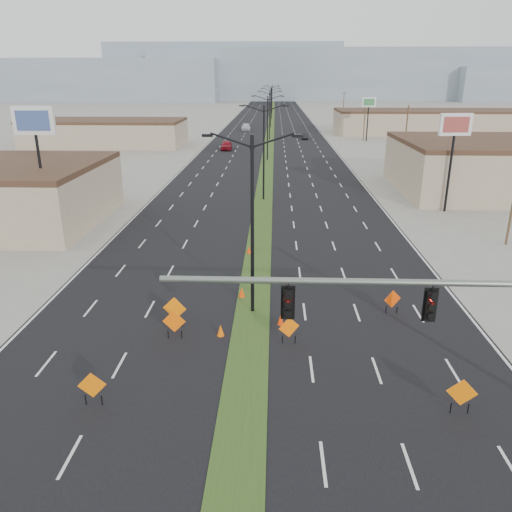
{
  "coord_description": "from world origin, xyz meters",
  "views": [
    {
      "loc": [
        1.16,
        -14.05,
        12.78
      ],
      "look_at": [
        0.18,
        12.56,
        3.2
      ],
      "focal_mm": 35.0,
      "sensor_mm": 36.0,
      "label": 1
    }
  ],
  "objects_px": {
    "streetlight_1": "(264,150)",
    "construction_sign_0": "(92,386)",
    "construction_sign_4": "(462,394)",
    "cone_1": "(242,292)",
    "streetlight_2": "(268,126)",
    "car_left": "(226,145)",
    "car_far": "(246,127)",
    "streetlight_0": "(252,221)",
    "streetlight_3": "(270,114)",
    "construction_sign_3": "(289,328)",
    "cone_3": "(249,250)",
    "pole_sign_east_far": "(369,106)",
    "streetlight_6": "(272,98)",
    "construction_sign_1": "(174,322)",
    "cone_2": "(281,319)",
    "signal_mast": "(483,318)",
    "construction_sign_2": "(175,309)",
    "cone_0": "(221,330)",
    "car_mid": "(305,136)",
    "construction_sign_5": "(392,300)",
    "pole_sign_east_near": "(455,132)",
    "streetlight_4": "(271,106)",
    "pole_sign_west": "(35,130)",
    "streetlight_5": "(272,102)"
  },
  "relations": [
    {
      "from": "cone_2",
      "to": "construction_sign_4",
      "type": "bearing_deg",
      "value": -46.14
    },
    {
      "from": "signal_mast",
      "to": "construction_sign_1",
      "type": "distance_m",
      "value": 14.61
    },
    {
      "from": "streetlight_6",
      "to": "cone_2",
      "type": "distance_m",
      "value": 169.69
    },
    {
      "from": "streetlight_3",
      "to": "cone_0",
      "type": "xyz_separation_m",
      "value": [
        -1.54,
        -86.99,
        -5.09
      ]
    },
    {
      "from": "streetlight_5",
      "to": "pole_sign_west",
      "type": "distance_m",
      "value": 125.86
    },
    {
      "from": "streetlight_0",
      "to": "construction_sign_3",
      "type": "xyz_separation_m",
      "value": [
        2.0,
        -3.65,
        -4.55
      ]
    },
    {
      "from": "streetlight_2",
      "to": "construction_sign_0",
      "type": "relative_size",
      "value": 6.54
    },
    {
      "from": "streetlight_5",
      "to": "pole_sign_west",
      "type": "xyz_separation_m",
      "value": [
        -18.7,
        -124.42,
        3.26
      ]
    },
    {
      "from": "pole_sign_west",
      "to": "pole_sign_east_far",
      "type": "bearing_deg",
      "value": 58.11
    },
    {
      "from": "car_mid",
      "to": "construction_sign_3",
      "type": "distance_m",
      "value": 89.13
    },
    {
      "from": "car_far",
      "to": "pole_sign_east_near",
      "type": "xyz_separation_m",
      "value": [
        24.6,
        -80.33,
        7.02
      ]
    },
    {
      "from": "car_left",
      "to": "car_far",
      "type": "bearing_deg",
      "value": 85.89
    },
    {
      "from": "pole_sign_west",
      "to": "car_far",
      "type": "bearing_deg",
      "value": 80.48
    },
    {
      "from": "streetlight_4",
      "to": "cone_3",
      "type": "bearing_deg",
      "value": -90.39
    },
    {
      "from": "streetlight_0",
      "to": "pole_sign_east_near",
      "type": "height_order",
      "value": "streetlight_0"
    },
    {
      "from": "cone_2",
      "to": "construction_sign_2",
      "type": "bearing_deg",
      "value": -175.64
    },
    {
      "from": "construction_sign_4",
      "to": "cone_1",
      "type": "height_order",
      "value": "construction_sign_4"
    },
    {
      "from": "construction_sign_5",
      "to": "car_left",
      "type": "bearing_deg",
      "value": 80.97
    },
    {
      "from": "signal_mast",
      "to": "car_far",
      "type": "bearing_deg",
      "value": 97.38
    },
    {
      "from": "streetlight_0",
      "to": "streetlight_3",
      "type": "relative_size",
      "value": 1.0
    },
    {
      "from": "construction_sign_2",
      "to": "pole_sign_west",
      "type": "relative_size",
      "value": 0.17
    },
    {
      "from": "streetlight_1",
      "to": "construction_sign_0",
      "type": "height_order",
      "value": "streetlight_1"
    },
    {
      "from": "construction_sign_0",
      "to": "construction_sign_1",
      "type": "distance_m",
      "value": 6.08
    },
    {
      "from": "car_far",
      "to": "cone_3",
      "type": "distance_m",
      "value": 94.05
    },
    {
      "from": "construction_sign_2",
      "to": "cone_2",
      "type": "bearing_deg",
      "value": 13.19
    },
    {
      "from": "construction_sign_3",
      "to": "construction_sign_4",
      "type": "distance_m",
      "value": 8.59
    },
    {
      "from": "cone_3",
      "to": "pole_sign_east_far",
      "type": "bearing_deg",
      "value": 73.65
    },
    {
      "from": "construction_sign_2",
      "to": "pole_sign_east_far",
      "type": "xyz_separation_m",
      "value": [
        24.66,
        84.46,
        6.15
      ]
    },
    {
      "from": "car_left",
      "to": "car_far",
      "type": "xyz_separation_m",
      "value": [
        1.58,
        36.14,
        -0.05
      ]
    },
    {
      "from": "streetlight_6",
      "to": "car_far",
      "type": "relative_size",
      "value": 1.88
    },
    {
      "from": "car_far",
      "to": "cone_2",
      "type": "bearing_deg",
      "value": -88.79
    },
    {
      "from": "streetlight_4",
      "to": "car_mid",
      "type": "distance_m",
      "value": 28.21
    },
    {
      "from": "streetlight_6",
      "to": "construction_sign_3",
      "type": "xyz_separation_m",
      "value": [
        2.0,
        -171.65,
        -4.55
      ]
    },
    {
      "from": "streetlight_0",
      "to": "car_left",
      "type": "height_order",
      "value": "streetlight_0"
    },
    {
      "from": "streetlight_1",
      "to": "cone_0",
      "type": "distance_m",
      "value": 31.44
    },
    {
      "from": "car_far",
      "to": "cone_2",
      "type": "height_order",
      "value": "car_far"
    },
    {
      "from": "construction_sign_3",
      "to": "construction_sign_0",
      "type": "bearing_deg",
      "value": -169.6
    },
    {
      "from": "streetlight_1",
      "to": "streetlight_6",
      "type": "distance_m",
      "value": 140.0
    },
    {
      "from": "construction_sign_4",
      "to": "cone_1",
      "type": "xyz_separation_m",
      "value": [
        -9.46,
        10.9,
        -0.59
      ]
    },
    {
      "from": "construction_sign_0",
      "to": "car_left",
      "type": "bearing_deg",
      "value": 83.18
    },
    {
      "from": "streetlight_0",
      "to": "construction_sign_2",
      "type": "relative_size",
      "value": 5.75
    },
    {
      "from": "streetlight_2",
      "to": "streetlight_5",
      "type": "bearing_deg",
      "value": 90.0
    },
    {
      "from": "construction_sign_2",
      "to": "car_left",
      "type": "bearing_deg",
      "value": 101.85
    },
    {
      "from": "streetlight_1",
      "to": "streetlight_3",
      "type": "distance_m",
      "value": 56.0
    },
    {
      "from": "streetlight_3",
      "to": "streetlight_0",
      "type": "bearing_deg",
      "value": -90.0
    },
    {
      "from": "car_mid",
      "to": "cone_2",
      "type": "bearing_deg",
      "value": -91.95
    },
    {
      "from": "cone_0",
      "to": "cone_3",
      "type": "xyz_separation_m",
      "value": [
        0.84,
        12.97,
        -0.04
      ]
    },
    {
      "from": "streetlight_3",
      "to": "construction_sign_4",
      "type": "height_order",
      "value": "streetlight_3"
    },
    {
      "from": "streetlight_2",
      "to": "streetlight_1",
      "type": "bearing_deg",
      "value": -90.0
    },
    {
      "from": "car_far",
      "to": "construction_sign_1",
      "type": "bearing_deg",
      "value": -91.78
    }
  ]
}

